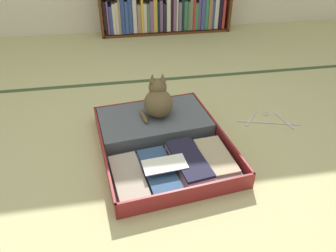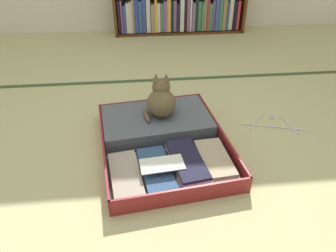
% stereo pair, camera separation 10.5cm
% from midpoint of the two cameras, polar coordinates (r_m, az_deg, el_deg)
% --- Properties ---
extents(ground_plane, '(10.00, 10.00, 0.00)m').
position_cam_midpoint_polar(ground_plane, '(1.88, -2.28, -6.38)').
color(ground_plane, '#C0BD85').
extents(tatami_border, '(4.80, 0.05, 0.00)m').
position_cam_midpoint_polar(tatami_border, '(2.76, -3.78, 7.97)').
color(tatami_border, '#3A4F2F').
rests_on(tatami_border, ground_plane).
extents(open_suitcase, '(0.82, 0.98, 0.10)m').
position_cam_midpoint_polar(open_suitcase, '(1.99, 0.56, -2.09)').
color(open_suitcase, maroon).
rests_on(open_suitcase, ground_plane).
extents(black_cat, '(0.23, 0.23, 0.27)m').
position_cam_midpoint_polar(black_cat, '(2.06, 0.24, 4.57)').
color(black_cat, brown).
rests_on(black_cat, open_suitcase).
extents(clothes_hanger, '(0.41, 0.27, 0.01)m').
position_cam_midpoint_polar(clothes_hanger, '(2.31, 19.28, 0.37)').
color(clothes_hanger, silver).
rests_on(clothes_hanger, ground_plane).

